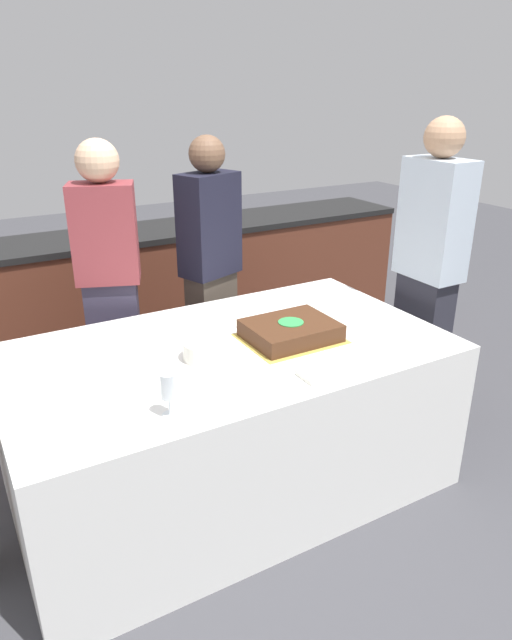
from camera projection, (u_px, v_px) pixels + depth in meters
name	position (u px, v px, depth m)	size (l,w,h in m)	color
ground_plane	(231.00, 482.00, 2.86)	(14.00, 14.00, 0.00)	#424247
back_counter	(123.00, 298.00, 4.00)	(4.40, 0.58, 0.92)	#5B2D1E
dining_table	(230.00, 418.00, 2.71)	(1.98, 1.13, 0.75)	white
cake	(291.00, 331.00, 2.63)	(0.44, 0.36, 0.09)	gold
plate_stack	(205.00, 350.00, 2.44)	(0.19, 0.19, 0.08)	white
wine_glass	(168.00, 387.00, 1.99)	(0.06, 0.06, 0.17)	white
side_plate_near_cake	(240.00, 319.00, 2.86)	(0.21, 0.21, 0.00)	white
utensil_pile	(315.00, 374.00, 2.30)	(0.12, 0.11, 0.02)	white
person_cutting_cake	(211.00, 273.00, 3.30)	(0.38, 0.30, 1.60)	#4C4238
person_seated_right	(428.00, 276.00, 3.07)	(0.20, 0.35, 1.71)	#282833
person_standing_back	(110.00, 287.00, 3.02)	(0.37, 0.30, 1.61)	#383347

